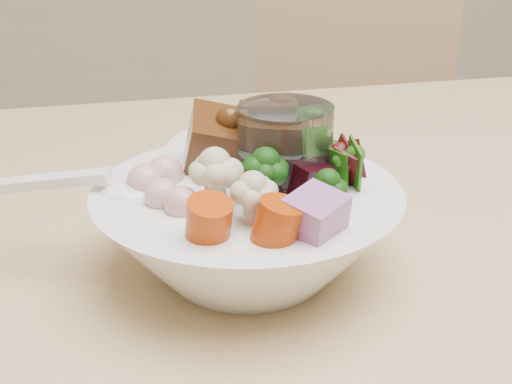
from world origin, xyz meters
The scene contains 6 objects.
dining_table centered at (-0.19, 0.08, 0.72)m, with size 1.76×1.04×0.81m.
chair_far centered at (-0.07, 0.83, 0.49)m, with size 0.47×0.47×0.87m.
food_bowl centered at (-0.42, 0.08, 0.85)m, with size 0.23×0.23×0.12m.
soup_spoon centered at (-0.52, 0.09, 0.87)m, with size 0.13×0.07×0.03m.
water_glass centered at (-0.38, 0.10, 0.86)m, with size 0.07×0.07×0.12m.
side_bowl centered at (-0.39, 0.21, 0.83)m, with size 0.15×0.15×0.05m, color white, non-canonical shape.
Camera 1 is at (-0.50, -0.40, 1.09)m, focal length 50.00 mm.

